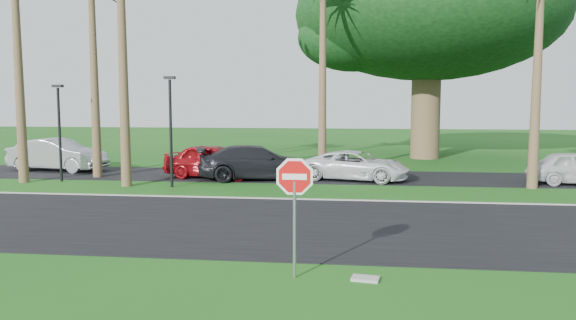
# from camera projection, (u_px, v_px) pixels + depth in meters

# --- Properties ---
(ground) EXTENTS (120.00, 120.00, 0.00)m
(ground) POSITION_uv_depth(u_px,v_px,m) (288.00, 241.00, 14.57)
(ground) COLOR #124912
(ground) RESTS_ON ground
(road) EXTENTS (120.00, 8.00, 0.02)m
(road) POSITION_uv_depth(u_px,v_px,m) (296.00, 224.00, 16.54)
(road) COLOR black
(road) RESTS_ON ground
(parking_strip) EXTENTS (120.00, 5.00, 0.02)m
(parking_strip) POSITION_uv_depth(u_px,v_px,m) (320.00, 176.00, 26.91)
(parking_strip) COLOR black
(parking_strip) RESTS_ON ground
(curb) EXTENTS (120.00, 0.12, 0.06)m
(curb) POSITION_uv_depth(u_px,v_px,m) (308.00, 199.00, 20.54)
(curb) COLOR gray
(curb) RESTS_ON ground
(stop_sign_near) EXTENTS (1.05, 0.07, 2.62)m
(stop_sign_near) POSITION_uv_depth(u_px,v_px,m) (295.00, 193.00, 11.36)
(stop_sign_near) COLOR gray
(stop_sign_near) RESTS_ON ground
(canopy_tree) EXTENTS (16.50, 16.50, 13.12)m
(canopy_tree) POSITION_uv_depth(u_px,v_px,m) (428.00, 14.00, 34.61)
(canopy_tree) COLOR brown
(canopy_tree) RESTS_ON ground
(streetlight_left) EXTENTS (0.45, 0.25, 4.34)m
(streetlight_left) POSITION_uv_depth(u_px,v_px,m) (59.00, 126.00, 25.09)
(streetlight_left) COLOR black
(streetlight_left) RESTS_ON ground
(streetlight_right) EXTENTS (0.45, 0.25, 4.64)m
(streetlight_right) POSITION_uv_depth(u_px,v_px,m) (171.00, 124.00, 23.41)
(streetlight_right) COLOR black
(streetlight_right) RESTS_ON ground
(car_silver) EXTENTS (5.22, 2.40, 1.66)m
(car_silver) POSITION_uv_depth(u_px,v_px,m) (58.00, 155.00, 28.96)
(car_silver) COLOR #ACAFB3
(car_silver) RESTS_ON ground
(car_red) EXTENTS (4.96, 2.67, 1.60)m
(car_red) POSITION_uv_depth(u_px,v_px,m) (214.00, 161.00, 26.26)
(car_red) COLOR maroon
(car_red) RESTS_ON ground
(car_dark) EXTENTS (5.75, 3.41, 1.56)m
(car_dark) POSITION_uv_depth(u_px,v_px,m) (257.00, 163.00, 25.82)
(car_dark) COLOR black
(car_dark) RESTS_ON ground
(car_minivan) EXTENTS (5.20, 3.30, 1.34)m
(car_minivan) POSITION_uv_depth(u_px,v_px,m) (356.00, 166.00, 25.58)
(car_minivan) COLOR silver
(car_minivan) RESTS_ON ground
(utility_slab) EXTENTS (0.60, 0.44, 0.06)m
(utility_slab) POSITION_uv_depth(u_px,v_px,m) (365.00, 279.00, 11.38)
(utility_slab) COLOR #9B9B93
(utility_slab) RESTS_ON ground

